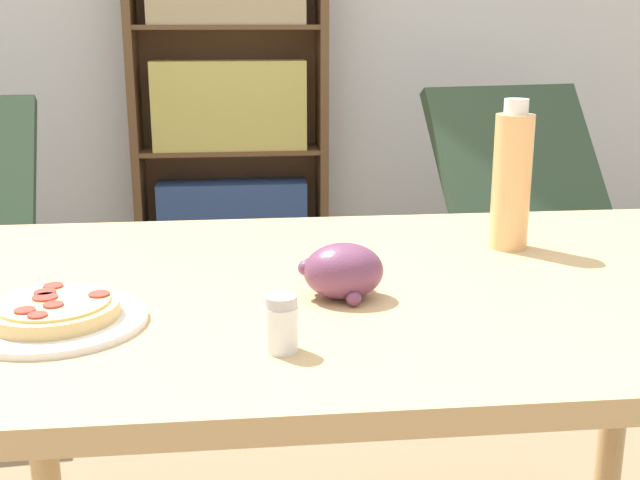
{
  "coord_description": "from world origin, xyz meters",
  "views": [
    {
      "loc": [
        -0.12,
        -1.13,
        1.12
      ],
      "look_at": [
        0.01,
        0.09,
        0.79
      ],
      "focal_mm": 45.0,
      "sensor_mm": 36.0,
      "label": 1
    }
  ],
  "objects_px": {
    "salt_shaker": "(281,324)",
    "grape_bunch": "(343,271)",
    "drink_bottle": "(512,179)",
    "bookshelf": "(229,100)",
    "lounge_chair_far": "(538,256)",
    "pizza_on_plate": "(54,315)"
  },
  "relations": [
    {
      "from": "salt_shaker",
      "to": "grape_bunch",
      "type": "bearing_deg",
      "value": 61.65
    },
    {
      "from": "grape_bunch",
      "to": "drink_bottle",
      "type": "relative_size",
      "value": 0.47
    },
    {
      "from": "grape_bunch",
      "to": "bookshelf",
      "type": "bearing_deg",
      "value": 93.94
    },
    {
      "from": "drink_bottle",
      "to": "lounge_chair_far",
      "type": "height_order",
      "value": "drink_bottle"
    },
    {
      "from": "pizza_on_plate",
      "to": "drink_bottle",
      "type": "height_order",
      "value": "drink_bottle"
    },
    {
      "from": "pizza_on_plate",
      "to": "lounge_chair_far",
      "type": "relative_size",
      "value": 0.28
    },
    {
      "from": "grape_bunch",
      "to": "lounge_chair_far",
      "type": "distance_m",
      "value": 1.92
    },
    {
      "from": "lounge_chair_far",
      "to": "bookshelf",
      "type": "height_order",
      "value": "bookshelf"
    },
    {
      "from": "bookshelf",
      "to": "lounge_chair_far",
      "type": "bearing_deg",
      "value": -38.48
    },
    {
      "from": "pizza_on_plate",
      "to": "salt_shaker",
      "type": "xyz_separation_m",
      "value": [
        0.3,
        -0.12,
        0.02
      ]
    },
    {
      "from": "grape_bunch",
      "to": "salt_shaker",
      "type": "xyz_separation_m",
      "value": [
        -0.1,
        -0.19,
        -0.01
      ]
    },
    {
      "from": "grape_bunch",
      "to": "drink_bottle",
      "type": "height_order",
      "value": "drink_bottle"
    },
    {
      "from": "grape_bunch",
      "to": "salt_shaker",
      "type": "relative_size",
      "value": 1.74
    },
    {
      "from": "pizza_on_plate",
      "to": "salt_shaker",
      "type": "bearing_deg",
      "value": -22.19
    },
    {
      "from": "pizza_on_plate",
      "to": "bookshelf",
      "type": "bearing_deg",
      "value": 84.85
    },
    {
      "from": "lounge_chair_far",
      "to": "bookshelf",
      "type": "bearing_deg",
      "value": 130.25
    },
    {
      "from": "pizza_on_plate",
      "to": "drink_bottle",
      "type": "distance_m",
      "value": 0.8
    },
    {
      "from": "bookshelf",
      "to": "pizza_on_plate",
      "type": "bearing_deg",
      "value": -95.15
    },
    {
      "from": "pizza_on_plate",
      "to": "bookshelf",
      "type": "xyz_separation_m",
      "value": [
        0.23,
        2.55,
        0.04
      ]
    },
    {
      "from": "salt_shaker",
      "to": "lounge_chair_far",
      "type": "distance_m",
      "value": 2.13
    },
    {
      "from": "drink_bottle",
      "to": "lounge_chair_far",
      "type": "relative_size",
      "value": 0.3
    },
    {
      "from": "drink_bottle",
      "to": "lounge_chair_far",
      "type": "xyz_separation_m",
      "value": [
        0.61,
        1.36,
        -0.56
      ]
    }
  ]
}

